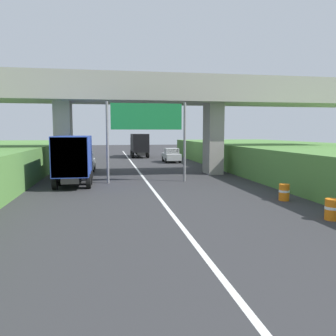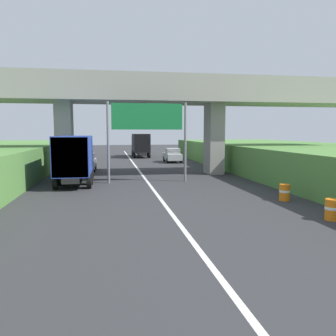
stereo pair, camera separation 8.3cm
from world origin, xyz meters
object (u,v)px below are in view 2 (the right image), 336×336
truck_black (140,144)px  car_silver (172,155)px  construction_barrel_2 (332,209)px  truck_blue (75,157)px  car_white (86,162)px  construction_barrel_3 (285,192)px  overhead_highway_sign (147,123)px

truck_black → car_silver: bearing=-71.9°
car_silver → construction_barrel_2: size_ratio=4.56×
truck_blue → car_white: (0.16, 8.29, -1.08)m
construction_barrel_3 → car_white: bearing=125.2°
car_silver → construction_barrel_3: 24.48m
truck_black → car_white: 18.78m
truck_black → car_silver: size_ratio=1.78×
construction_barrel_2 → truck_black: bearing=97.1°
truck_black → construction_barrel_2: 38.47m
truck_black → construction_barrel_2: (4.74, -38.15, -1.47)m
overhead_highway_sign → construction_barrel_2: overhead_highway_sign is taller
car_white → truck_blue: bearing=-91.1°
car_silver → construction_barrel_3: (1.72, -24.42, -0.40)m
overhead_highway_sign → truck_blue: size_ratio=0.81×
overhead_highway_sign → construction_barrel_3: size_ratio=6.55×
overhead_highway_sign → truck_black: bearing=86.2°
car_silver → overhead_highway_sign: bearing=-106.6°
car_white → construction_barrel_2: 23.66m
car_white → construction_barrel_2: bearing=-60.9°
car_white → car_silver: same height
car_white → construction_barrel_3: (11.62, -16.50, -0.40)m
overhead_highway_sign → car_silver: bearing=73.4°
truck_blue → truck_black: (6.93, 25.78, 0.00)m
truck_black → car_white: size_ratio=1.78×
truck_blue → car_silver: 19.11m
car_white → construction_barrel_2: size_ratio=4.56×
truck_black → construction_barrel_3: 34.35m
truck_blue → car_white: 8.36m
overhead_highway_sign → construction_barrel_2: 14.42m
truck_blue → construction_barrel_3: truck_blue is taller
truck_black → car_white: (-6.77, -17.48, -1.08)m
overhead_highway_sign → car_silver: 17.40m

